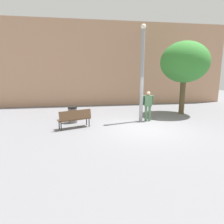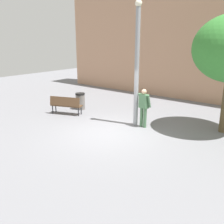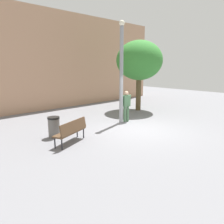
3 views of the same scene
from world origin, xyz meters
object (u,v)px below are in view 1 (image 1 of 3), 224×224
at_px(lamppost, 142,72).
at_px(person_by_lamppost, 148,104).
at_px(park_bench, 75,117).
at_px(plaza_tree, 185,62).
at_px(trash_bin, 73,115).

bearing_deg(lamppost, person_by_lamppost, -0.13).
height_order(lamppost, park_bench, lamppost).
bearing_deg(person_by_lamppost, park_bench, -168.19).
bearing_deg(park_bench, lamppost, 13.08).
xyz_separation_m(park_bench, plaza_tree, (6.92, 2.40, 2.77)).
height_order(lamppost, plaza_tree, lamppost).
relative_size(person_by_lamppost, park_bench, 1.00).
distance_m(person_by_lamppost, park_bench, 4.14).
xyz_separation_m(park_bench, trash_bin, (-0.14, 1.14, -0.10)).
relative_size(lamppost, plaza_tree, 1.11).
distance_m(person_by_lamppost, trash_bin, 4.21).
bearing_deg(park_bench, trash_bin, 96.77).
bearing_deg(person_by_lamppost, plaza_tree, 28.28).
bearing_deg(trash_bin, person_by_lamppost, -4.11).
distance_m(park_bench, plaza_tree, 7.83).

